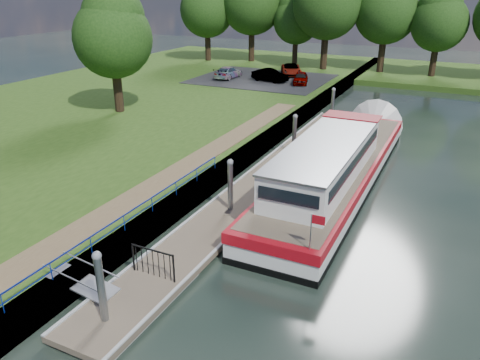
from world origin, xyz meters
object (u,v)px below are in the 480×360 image
at_px(car_d, 291,70).
at_px(car_b, 270,75).
at_px(car_c, 228,72).
at_px(car_a, 301,78).
at_px(barge, 339,164).
at_px(pontoon, 266,180).

bearing_deg(car_d, car_b, -123.48).
bearing_deg(car_c, car_b, -176.87).
height_order(car_a, car_d, car_d).
distance_m(barge, car_d, 29.14).
distance_m(car_b, car_c, 4.83).
distance_m(car_a, car_b, 3.39).
bearing_deg(pontoon, car_c, 121.51).
bearing_deg(car_d, barge, -88.54).
bearing_deg(car_a, pontoon, -91.21).
xyz_separation_m(pontoon, car_c, (-14.47, 23.60, 1.28)).
bearing_deg(car_a, car_c, 167.17).
distance_m(barge, car_b, 25.51).
xyz_separation_m(barge, car_c, (-18.06, 21.60, 0.37)).
relative_size(car_b, car_d, 0.88).
bearing_deg(car_b, car_c, 105.51).
bearing_deg(pontoon, car_a, 104.60).
height_order(pontoon, car_b, car_b).
height_order(barge, car_d, barge).
xyz_separation_m(pontoon, car_d, (-8.87, 28.34, 1.28)).
xyz_separation_m(car_a, car_c, (-8.21, -0.43, 0.02)).
distance_m(pontoon, car_b, 25.72).
bearing_deg(car_c, barge, 130.56).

